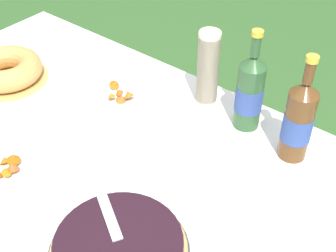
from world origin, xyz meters
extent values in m
cube|color=brown|center=(0.00, 0.00, 0.65)|extent=(1.82, 1.00, 0.03)
cylinder|color=brown|center=(-0.85, 0.44, 0.32)|extent=(0.06, 0.06, 0.63)
cube|color=white|center=(0.00, 0.00, 0.67)|extent=(1.83, 1.01, 0.00)
cube|color=white|center=(0.00, 0.50, 0.62)|extent=(1.83, 0.00, 0.10)
cylinder|color=tan|center=(0.27, -0.24, 0.70)|extent=(0.33, 0.33, 0.01)
cylinder|color=black|center=(0.27, -0.24, 0.71)|extent=(0.31, 0.31, 0.03)
cube|color=silver|center=(0.18, -0.19, 0.73)|extent=(0.18, 0.12, 0.00)
cylinder|color=tan|center=(-0.57, 0.06, 0.67)|extent=(0.28, 0.28, 0.01)
torus|color=tan|center=(-0.57, 0.06, 0.72)|extent=(0.25, 0.25, 0.08)
cylinder|color=beige|center=(0.07, 0.40, 0.72)|extent=(0.07, 0.07, 0.09)
cylinder|color=beige|center=(0.07, 0.40, 0.73)|extent=(0.07, 0.07, 0.09)
cylinder|color=beige|center=(0.07, 0.40, 0.74)|extent=(0.07, 0.07, 0.09)
cylinder|color=beige|center=(0.07, 0.40, 0.76)|extent=(0.07, 0.07, 0.09)
cylinder|color=beige|center=(0.07, 0.40, 0.77)|extent=(0.07, 0.07, 0.09)
cylinder|color=beige|center=(0.07, 0.40, 0.78)|extent=(0.07, 0.07, 0.09)
cylinder|color=beige|center=(0.07, 0.40, 0.80)|extent=(0.07, 0.07, 0.09)
cylinder|color=beige|center=(0.07, 0.40, 0.81)|extent=(0.07, 0.07, 0.09)
cylinder|color=beige|center=(0.07, 0.40, 0.82)|extent=(0.07, 0.07, 0.09)
cylinder|color=beige|center=(0.07, 0.40, 0.83)|extent=(0.07, 0.07, 0.09)
cylinder|color=beige|center=(0.07, 0.40, 0.85)|extent=(0.07, 0.07, 0.09)
cylinder|color=beige|center=(0.07, 0.40, 0.86)|extent=(0.07, 0.07, 0.09)
cylinder|color=beige|center=(0.07, 0.40, 0.87)|extent=(0.07, 0.07, 0.09)
cylinder|color=beige|center=(0.07, 0.40, 0.89)|extent=(0.07, 0.07, 0.09)
torus|color=beige|center=(0.07, 0.40, 0.93)|extent=(0.07, 0.07, 0.01)
cylinder|color=#2D562D|center=(0.24, 0.38, 0.78)|extent=(0.08, 0.08, 0.22)
cylinder|color=#334C93|center=(0.24, 0.38, 0.78)|extent=(0.09, 0.09, 0.08)
cone|color=#2D562D|center=(0.24, 0.38, 0.91)|extent=(0.08, 0.08, 0.04)
cylinder|color=#2D562D|center=(0.24, 0.38, 0.96)|extent=(0.03, 0.03, 0.06)
cylinder|color=gold|center=(0.24, 0.38, 1.00)|extent=(0.03, 0.03, 0.02)
cylinder|color=brown|center=(0.42, 0.34, 0.78)|extent=(0.08, 0.08, 0.22)
cylinder|color=#334C93|center=(0.42, 0.34, 0.78)|extent=(0.09, 0.09, 0.08)
cone|color=brown|center=(0.42, 0.34, 0.91)|extent=(0.08, 0.08, 0.04)
cylinder|color=brown|center=(0.42, 0.34, 0.96)|extent=(0.03, 0.03, 0.06)
cylinder|color=gold|center=(0.42, 0.34, 1.00)|extent=(0.03, 0.03, 0.02)
cone|color=#AC5C0E|center=(-0.18, -0.21, 0.71)|extent=(0.06, 0.05, 0.03)
cone|color=#B3511F|center=(-0.16, -0.23, 0.70)|extent=(0.05, 0.05, 0.03)
cone|color=#CF6113|center=(-0.21, -0.22, 0.69)|extent=(0.04, 0.05, 0.05)
cone|color=orange|center=(-0.15, -0.25, 0.70)|extent=(0.04, 0.04, 0.03)
cylinder|color=white|center=(-0.18, 0.26, 0.68)|extent=(0.22, 0.22, 0.01)
torus|color=white|center=(-0.18, 0.26, 0.68)|extent=(0.21, 0.21, 0.01)
cone|color=#A84F15|center=(-0.18, 0.23, 0.70)|extent=(0.04, 0.04, 0.03)
cone|color=#B96D15|center=(-0.18, 0.20, 0.70)|extent=(0.03, 0.03, 0.03)
cone|color=#CB5915|center=(-0.22, 0.25, 0.71)|extent=(0.05, 0.05, 0.03)
cone|color=#C5631A|center=(-0.14, 0.23, 0.70)|extent=(0.06, 0.06, 0.05)
cone|color=#BD5D20|center=(-0.15, 0.21, 0.69)|extent=(0.05, 0.04, 0.04)
cone|color=#C87118|center=(-0.22, 0.25, 0.70)|extent=(0.05, 0.05, 0.04)
camera|label=1|loc=(0.77, -0.69, 1.63)|focal=50.00mm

